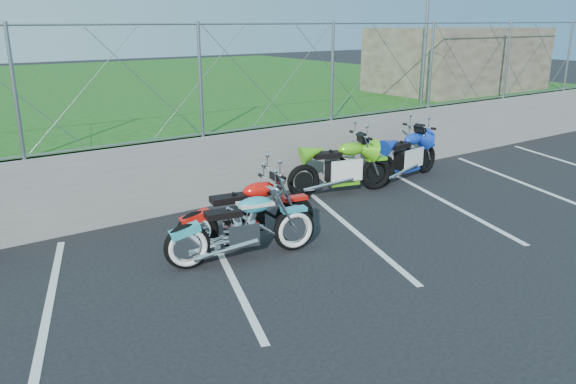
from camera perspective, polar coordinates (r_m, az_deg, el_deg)
ground at (r=7.34m, az=-2.60°, el=-9.80°), size 90.00×90.00×0.00m
retaining_wall at (r=10.05m, az=-13.55°, el=1.20°), size 30.00×0.22×1.30m
grass_field at (r=19.53m, az=-24.87°, el=7.66°), size 30.00×20.00×1.30m
stone_building at (r=17.87m, az=16.85°, el=12.78°), size 5.00×3.00×1.80m
chain_link_fence at (r=9.74m, az=-14.23°, el=10.57°), size 28.00×0.03×2.00m
sign_pole at (r=14.28m, az=13.75°, el=14.53°), size 0.08×0.08×3.00m
parking_lines at (r=8.71m, az=0.48°, el=-5.29°), size 18.29×4.31×0.01m
cruiser_turquoise at (r=8.06m, az=-4.46°, el=-3.78°), size 2.26×0.71×1.13m
naked_orange at (r=8.57m, az=-3.94°, el=-2.30°), size 2.24×0.76×1.12m
sportbike_green at (r=11.13m, az=5.51°, el=2.35°), size 2.22×0.84×1.17m
sportbike_blue at (r=12.40m, az=12.01°, el=3.49°), size 2.16×0.77×1.12m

